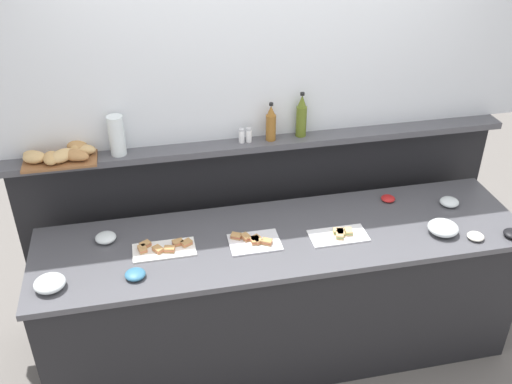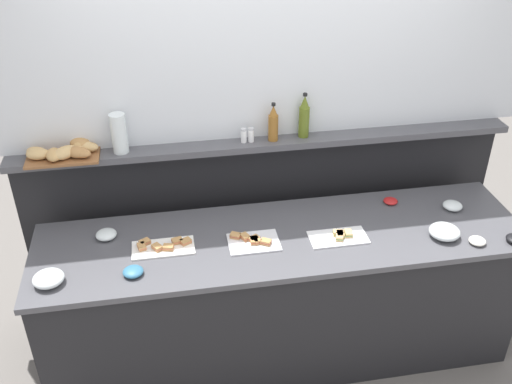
# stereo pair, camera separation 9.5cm
# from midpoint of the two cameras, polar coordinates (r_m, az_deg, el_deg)

# --- Properties ---
(ground_plane) EXTENTS (12.00, 12.00, 0.00)m
(ground_plane) POSITION_cam_midpoint_polar(r_m,az_deg,el_deg) (4.30, 1.30, -9.42)
(ground_plane) COLOR slate
(buffet_counter) EXTENTS (2.78, 0.73, 0.90)m
(buffet_counter) POSITION_cam_midpoint_polar(r_m,az_deg,el_deg) (3.56, 3.27, -10.20)
(buffet_counter) COLOR black
(buffet_counter) RESTS_ON ground_plane
(back_ledge_unit) EXTENTS (3.03, 0.22, 1.27)m
(back_ledge_unit) POSITION_cam_midpoint_polar(r_m,az_deg,el_deg) (3.84, 1.59, -2.47)
(back_ledge_unit) COLOR black
(back_ledge_unit) RESTS_ON ground_plane
(upper_wall_panel) EXTENTS (3.63, 0.08, 1.33)m
(upper_wall_panel) POSITION_cam_midpoint_polar(r_m,az_deg,el_deg) (3.32, 1.84, 16.16)
(upper_wall_panel) COLOR silver
(upper_wall_panel) RESTS_ON back_ledge_unit
(sandwich_platter_side) EXTENTS (0.34, 0.17, 0.04)m
(sandwich_platter_side) POSITION_cam_midpoint_polar(r_m,az_deg,el_deg) (3.21, -8.29, -5.31)
(sandwich_platter_side) COLOR white
(sandwich_platter_side) RESTS_ON buffet_counter
(sandwich_platter_rear) EXTENTS (0.33, 0.17, 0.04)m
(sandwich_platter_rear) POSITION_cam_midpoint_polar(r_m,az_deg,el_deg) (3.29, 8.99, -4.36)
(sandwich_platter_rear) COLOR white
(sandwich_platter_rear) RESTS_ON buffet_counter
(sandwich_platter_front) EXTENTS (0.28, 0.20, 0.04)m
(sandwich_platter_front) POSITION_cam_midpoint_polar(r_m,az_deg,el_deg) (3.22, 0.55, -4.85)
(sandwich_platter_front) COLOR silver
(sandwich_platter_front) RESTS_ON buffet_counter
(glass_bowl_large) EXTENTS (0.16, 0.16, 0.06)m
(glass_bowl_large) POSITION_cam_midpoint_polar(r_m,az_deg,el_deg) (3.10, -18.88, -8.09)
(glass_bowl_large) COLOR silver
(glass_bowl_large) RESTS_ON buffet_counter
(glass_bowl_medium) EXTENTS (0.12, 0.12, 0.05)m
(glass_bowl_medium) POSITION_cam_midpoint_polar(r_m,az_deg,el_deg) (3.70, 19.44, -1.30)
(glass_bowl_medium) COLOR silver
(glass_bowl_medium) RESTS_ON buffet_counter
(glass_bowl_small) EXTENTS (0.17, 0.17, 0.07)m
(glass_bowl_small) POSITION_cam_midpoint_polar(r_m,az_deg,el_deg) (3.43, 18.78, -3.75)
(glass_bowl_small) COLOR silver
(glass_bowl_small) RESTS_ON buffet_counter
(glass_bowl_extra) EXTENTS (0.12, 0.12, 0.05)m
(glass_bowl_extra) POSITION_cam_midpoint_polar(r_m,az_deg,el_deg) (3.34, -13.71, -4.11)
(glass_bowl_extra) COLOR silver
(glass_bowl_extra) RESTS_ON buffet_counter
(condiment_bowl_dark) EXTENTS (0.11, 0.11, 0.04)m
(condiment_bowl_dark) POSITION_cam_midpoint_polar(r_m,az_deg,el_deg) (3.05, -11.11, -7.69)
(condiment_bowl_dark) COLOR teal
(condiment_bowl_dark) RESTS_ON buffet_counter
(condiment_bowl_red) EXTENTS (0.09, 0.09, 0.03)m
(condiment_bowl_red) POSITION_cam_midpoint_polar(r_m,az_deg,el_deg) (3.45, 21.66, -4.49)
(condiment_bowl_red) COLOR silver
(condiment_bowl_red) RESTS_ON buffet_counter
(condiment_bowl_cream) EXTENTS (0.09, 0.09, 0.03)m
(condiment_bowl_cream) POSITION_cam_midpoint_polar(r_m,az_deg,el_deg) (3.65, 13.81, -0.87)
(condiment_bowl_cream) COLOR red
(condiment_bowl_cream) RESTS_ON buffet_counter
(vinegar_bottle_amber) EXTENTS (0.06, 0.06, 0.24)m
(vinegar_bottle_amber) POSITION_cam_midpoint_polar(r_m,az_deg,el_deg) (3.43, 2.50, 6.70)
(vinegar_bottle_amber) COLOR #8E5B23
(vinegar_bottle_amber) RESTS_ON back_ledge_unit
(olive_oil_bottle) EXTENTS (0.06, 0.06, 0.28)m
(olive_oil_bottle) POSITION_cam_midpoint_polar(r_m,az_deg,el_deg) (3.48, 5.53, 7.30)
(olive_oil_bottle) COLOR #56661E
(olive_oil_bottle) RESTS_ON back_ledge_unit
(salt_shaker) EXTENTS (0.03, 0.03, 0.09)m
(salt_shaker) POSITION_cam_midpoint_polar(r_m,az_deg,el_deg) (3.43, -0.42, 5.57)
(salt_shaker) COLOR white
(salt_shaker) RESTS_ON back_ledge_unit
(pepper_shaker) EXTENTS (0.03, 0.03, 0.09)m
(pepper_shaker) POSITION_cam_midpoint_polar(r_m,az_deg,el_deg) (3.43, 0.31, 5.62)
(pepper_shaker) COLOR white
(pepper_shaker) RESTS_ON back_ledge_unit
(bread_basket) EXTENTS (0.42, 0.27, 0.08)m
(bread_basket) POSITION_cam_midpoint_polar(r_m,az_deg,el_deg) (3.42, -17.39, 3.84)
(bread_basket) COLOR brown
(bread_basket) RESTS_ON back_ledge_unit
(water_carafe) EXTENTS (0.09, 0.09, 0.23)m
(water_carafe) POSITION_cam_midpoint_polar(r_m,az_deg,el_deg) (3.36, -12.52, 5.64)
(water_carafe) COLOR silver
(water_carafe) RESTS_ON back_ledge_unit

